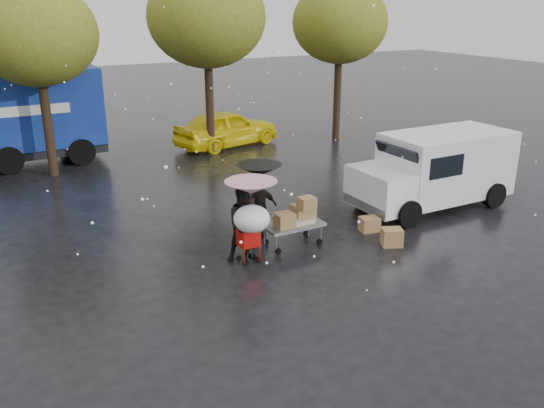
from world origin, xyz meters
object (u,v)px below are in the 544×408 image
yellow_taxi (227,128)px  person_pink (252,228)px  white_van (436,169)px  person_black (260,208)px  vendor_cart (296,218)px  shopping_cart (251,222)px

yellow_taxi → person_pink: bearing=146.1°
white_van → person_pink: bearing=-173.2°
white_van → yellow_taxi: size_ratio=1.08×
person_black → vendor_cart: (0.62, -0.77, -0.11)m
person_pink → vendor_cart: size_ratio=1.04×
vendor_cart → white_van: size_ratio=0.31×
person_black → yellow_taxi: person_black is taller
shopping_cart → yellow_taxi: 11.60m
person_black → white_van: white_van is taller
person_pink → white_van: bearing=-27.7°
person_black → yellow_taxi: size_ratio=0.37×
person_black → white_van: 5.75m
white_van → person_black: bearing=177.6°
vendor_cart → yellow_taxi: size_ratio=0.33×
yellow_taxi → person_black: bearing=147.9°
person_pink → shopping_cart: bearing=-152.6°
person_black → shopping_cart: 1.56m
vendor_cart → shopping_cart: size_ratio=1.04×
vendor_cart → person_pink: bearing=-169.7°
yellow_taxi → white_van: bearing=-179.0°
shopping_cart → person_pink: bearing=61.9°
person_pink → shopping_cart: (-0.13, -0.25, 0.27)m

